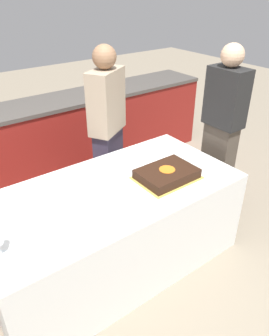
% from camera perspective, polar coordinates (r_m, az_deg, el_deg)
% --- Properties ---
extents(ground_plane, '(14.00, 14.00, 0.00)m').
position_cam_1_polar(ground_plane, '(2.87, -3.49, -15.75)').
color(ground_plane, gray).
extents(back_counter, '(4.40, 0.58, 0.92)m').
position_cam_1_polar(back_counter, '(3.77, -16.92, 3.75)').
color(back_counter, maroon).
rests_on(back_counter, ground_plane).
extents(dining_table, '(1.93, 0.96, 0.73)m').
position_cam_1_polar(dining_table, '(2.62, -3.73, -10.20)').
color(dining_table, white).
rests_on(dining_table, ground_plane).
extents(cake, '(0.47, 0.35, 0.08)m').
position_cam_1_polar(cake, '(2.51, 5.66, -1.03)').
color(cake, gold).
rests_on(cake, dining_table).
extents(plate_stack, '(0.21, 0.21, 0.06)m').
position_cam_1_polar(plate_stack, '(2.26, -6.54, -5.08)').
color(plate_stack, white).
rests_on(plate_stack, dining_table).
extents(side_plate_near_cake, '(0.22, 0.22, 0.00)m').
position_cam_1_polar(side_plate_near_cake, '(2.79, 2.15, 1.74)').
color(side_plate_near_cake, white).
rests_on(side_plate_near_cake, dining_table).
extents(side_plate_right_edge, '(0.22, 0.22, 0.00)m').
position_cam_1_polar(side_plate_right_edge, '(2.84, 8.98, 1.86)').
color(side_plate_right_edge, white).
rests_on(side_plate_right_edge, dining_table).
extents(utensil_pile, '(0.16, 0.12, 0.02)m').
position_cam_1_polar(utensil_pile, '(2.15, 0.38, -7.76)').
color(utensil_pile, white).
rests_on(utensil_pile, dining_table).
extents(person_cutting_cake, '(0.43, 0.37, 1.60)m').
position_cam_1_polar(person_cutting_cake, '(3.07, -4.70, 6.45)').
color(person_cutting_cake, '#383347').
rests_on(person_cutting_cake, ground_plane).
extents(person_seated_right, '(0.20, 0.34, 1.62)m').
position_cam_1_polar(person_seated_right, '(3.06, 14.86, 5.74)').
color(person_seated_right, '#4C4238').
rests_on(person_seated_right, ground_plane).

